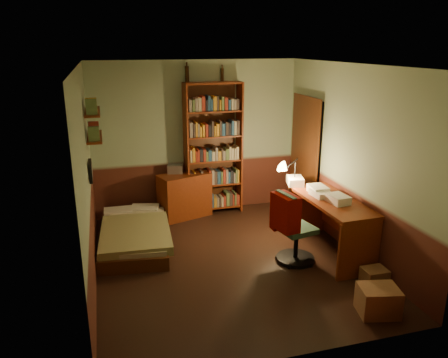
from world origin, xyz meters
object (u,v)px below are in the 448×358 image
object	(u,v)px
bed	(135,228)
mini_stereo	(175,169)
desk	(330,226)
cardboard_box_a	(378,301)
cardboard_box_b	(374,276)
dresser	(185,195)
office_chair	(297,227)
desk_lamp	(295,163)
bookshelf	(213,150)

from	to	relation	value
bed	mini_stereo	world-z (taller)	mini_stereo
desk	cardboard_box_a	bearing A→B (deg)	-100.01
cardboard_box_a	cardboard_box_b	world-z (taller)	cardboard_box_a
mini_stereo	cardboard_box_b	world-z (taller)	mini_stereo
dresser	office_chair	size ratio (longest dim) A/B	0.84
mini_stereo	cardboard_box_a	xyz separation A→B (m)	(1.63, -3.49, -0.67)
desk_lamp	cardboard_box_b	world-z (taller)	desk_lamp
bookshelf	desk	distance (m)	2.42
bed	dresser	world-z (taller)	dresser
mini_stereo	office_chair	size ratio (longest dim) A/B	0.25
desk	cardboard_box_a	world-z (taller)	desk
bookshelf	cardboard_box_b	size ratio (longest dim) A/B	7.77
bed	cardboard_box_a	distance (m)	3.46
cardboard_box_a	cardboard_box_b	bearing A→B (deg)	59.18
office_chair	cardboard_box_a	size ratio (longest dim) A/B	2.41
bed	office_chair	distance (m)	2.36
office_chair	cardboard_box_a	distance (m)	1.45
desk	office_chair	size ratio (longest dim) A/B	1.48
office_chair	desk	bearing A→B (deg)	-1.29
mini_stereo	office_chair	world-z (taller)	office_chair
desk_lamp	office_chair	size ratio (longest dim) A/B	0.67
bed	desk_lamp	distance (m)	2.57
desk	cardboard_box_b	size ratio (longest dim) A/B	5.16
dresser	cardboard_box_b	distance (m)	3.38
mini_stereo	bookshelf	bearing A→B (deg)	11.08
bed	desk_lamp	bearing A→B (deg)	0.85
dresser	mini_stereo	world-z (taller)	mini_stereo
desk_lamp	cardboard_box_b	distance (m)	2.00
bookshelf	office_chair	distance (m)	2.26
bookshelf	cardboard_box_a	world-z (taller)	bookshelf
bed	mini_stereo	distance (m)	1.42
dresser	bookshelf	bearing A→B (deg)	-9.18
dresser	desk_lamp	bearing A→B (deg)	-56.18
bookshelf	office_chair	world-z (taller)	bookshelf
dresser	cardboard_box_a	xyz separation A→B (m)	(1.51, -3.37, -0.22)
bed	dresser	size ratio (longest dim) A/B	2.04
bookshelf	cardboard_box_b	distance (m)	3.34
mini_stereo	cardboard_box_a	bearing A→B (deg)	-50.43
dresser	cardboard_box_a	world-z (taller)	dresser
bookshelf	office_chair	xyz separation A→B (m)	(0.62, -2.09, -0.62)
dresser	office_chair	xyz separation A→B (m)	(1.15, -2.00, 0.13)
desk_lamp	cardboard_box_a	world-z (taller)	desk_lamp
bed	cardboard_box_b	distance (m)	3.36
dresser	desk_lamp	distance (m)	2.03
bed	mini_stereo	xyz separation A→B (m)	(0.80, 1.03, 0.57)
mini_stereo	cardboard_box_a	world-z (taller)	mini_stereo
cardboard_box_a	dresser	bearing A→B (deg)	114.08
dresser	cardboard_box_b	xyz separation A→B (m)	(1.83, -2.82, -0.27)
desk_lamp	office_chair	world-z (taller)	desk_lamp
bed	cardboard_box_a	bearing A→B (deg)	-38.64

